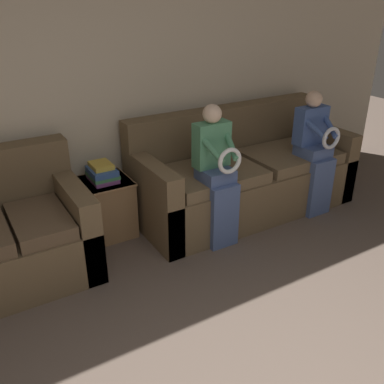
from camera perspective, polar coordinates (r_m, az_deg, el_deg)
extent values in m
cube|color=beige|center=(3.88, -15.66, 12.59)|extent=(7.85, 0.06, 2.55)
cube|color=brown|center=(4.39, 6.97, 0.48)|extent=(2.24, 0.92, 0.47)
cube|color=brown|center=(4.48, 4.51, 8.00)|extent=(2.24, 0.20, 0.53)
cube|color=brown|center=(3.84, -5.38, -1.10)|extent=(0.16, 0.92, 0.74)
cube|color=brown|center=(5.01, 16.60, 4.44)|extent=(0.16, 0.92, 0.74)
cube|color=brown|center=(3.94, 2.51, 2.27)|extent=(0.90, 0.68, 0.11)
cube|color=brown|center=(4.51, 12.82, 4.69)|extent=(0.90, 0.68, 0.11)
cube|color=brown|center=(3.65, -15.21, -3.81)|extent=(0.16, 0.91, 0.70)
cube|color=brown|center=(3.45, -19.64, -3.68)|extent=(0.40, 0.67, 0.11)
cube|color=#475B8E|center=(3.73, 4.21, -3.25)|extent=(0.27, 0.10, 0.58)
cube|color=#475B8E|center=(3.68, 3.14, 2.37)|extent=(0.27, 0.28, 0.11)
cube|color=#4C8E66|center=(3.64, 2.62, 6.34)|extent=(0.31, 0.14, 0.39)
sphere|color=beige|center=(3.57, 2.70, 10.38)|extent=(0.16, 0.16, 0.16)
torus|color=white|center=(3.46, 5.06, 4.15)|extent=(0.22, 0.04, 0.22)
cylinder|color=#4C8E66|center=(3.48, 2.49, 5.89)|extent=(0.12, 0.31, 0.22)
cylinder|color=#4C8E66|center=(3.58, 5.14, 6.42)|extent=(0.12, 0.31, 0.22)
cube|color=#475B8E|center=(4.43, 16.58, 0.58)|extent=(0.28, 0.10, 0.58)
cube|color=#475B8E|center=(4.39, 15.83, 5.34)|extent=(0.28, 0.28, 0.11)
cube|color=#3D5693|center=(4.37, 15.55, 8.57)|extent=(0.33, 0.14, 0.37)
sphere|color=#DBB293|center=(4.30, 15.95, 11.82)|extent=(0.16, 0.16, 0.16)
torus|color=silver|center=(4.21, 18.06, 6.83)|extent=(0.22, 0.04, 0.22)
cylinder|color=#3D5693|center=(4.20, 15.92, 8.26)|extent=(0.13, 0.31, 0.21)
cylinder|color=#3D5693|center=(4.34, 17.81, 8.58)|extent=(0.13, 0.31, 0.21)
cube|color=olive|center=(3.99, -11.39, -2.04)|extent=(0.44, 0.44, 0.54)
cube|color=#9A724A|center=(3.88, -11.72, 1.39)|extent=(0.46, 0.46, 0.02)
cube|color=#7A4284|center=(3.87, -11.80, 1.76)|extent=(0.22, 0.29, 0.04)
cube|color=#3D8451|center=(3.85, -11.83, 2.23)|extent=(0.23, 0.28, 0.03)
cube|color=#33569E|center=(3.83, -11.92, 2.75)|extent=(0.22, 0.27, 0.05)
cube|color=gold|center=(3.83, -12.03, 3.49)|extent=(0.17, 0.22, 0.04)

